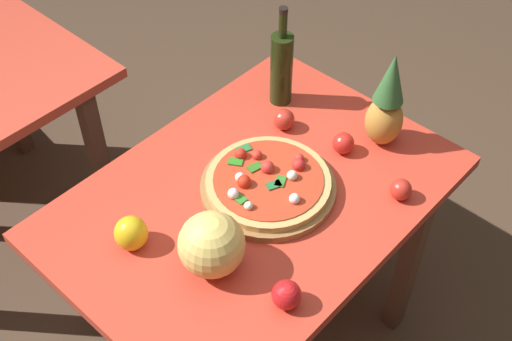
% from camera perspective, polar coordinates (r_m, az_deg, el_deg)
% --- Properties ---
extents(ground_plane, '(10.00, 10.00, 0.00)m').
position_cam_1_polar(ground_plane, '(2.60, -0.09, -13.36)').
color(ground_plane, '#4C3828').
extents(display_table, '(1.21, 0.85, 0.77)m').
position_cam_1_polar(display_table, '(2.05, -0.11, -3.85)').
color(display_table, brown).
rests_on(display_table, ground_plane).
extents(pizza_board, '(0.41, 0.41, 0.02)m').
position_cam_1_polar(pizza_board, '(1.98, 1.07, -1.46)').
color(pizza_board, olive).
rests_on(pizza_board, display_table).
extents(pizza, '(0.38, 0.38, 0.06)m').
position_cam_1_polar(pizza, '(1.96, 1.03, -0.87)').
color(pizza, tan).
rests_on(pizza, pizza_board).
extents(wine_bottle, '(0.08, 0.08, 0.37)m').
position_cam_1_polar(wine_bottle, '(2.21, 2.23, 8.97)').
color(wine_bottle, black).
rests_on(wine_bottle, display_table).
extents(pineapple_left, '(0.12, 0.12, 0.34)m').
position_cam_1_polar(pineapple_left, '(2.08, 11.30, 5.63)').
color(pineapple_left, '#BF8536').
rests_on(pineapple_left, display_table).
extents(melon, '(0.18, 0.18, 0.18)m').
position_cam_1_polar(melon, '(1.75, -3.89, -6.44)').
color(melon, '#EBCE69').
rests_on(melon, display_table).
extents(bell_pepper, '(0.09, 0.09, 0.10)m').
position_cam_1_polar(bell_pepper, '(1.86, -10.80, -5.37)').
color(bell_pepper, yellow).
rests_on(bell_pepper, display_table).
extents(tomato_near_board, '(0.07, 0.07, 0.07)m').
position_cam_1_polar(tomato_near_board, '(1.99, 12.48, -1.62)').
color(tomato_near_board, red).
rests_on(tomato_near_board, display_table).
extents(tomato_at_corner, '(0.07, 0.07, 0.07)m').
position_cam_1_polar(tomato_at_corner, '(2.17, 2.45, 4.46)').
color(tomato_at_corner, red).
rests_on(tomato_at_corner, display_table).
extents(tomato_beside_pepper, '(0.08, 0.08, 0.08)m').
position_cam_1_polar(tomato_beside_pepper, '(1.72, 2.67, -10.75)').
color(tomato_beside_pepper, red).
rests_on(tomato_beside_pepper, display_table).
extents(tomato_by_bottle, '(0.07, 0.07, 0.07)m').
position_cam_1_polar(tomato_by_bottle, '(2.10, 7.60, 2.37)').
color(tomato_by_bottle, red).
rests_on(tomato_by_bottle, display_table).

